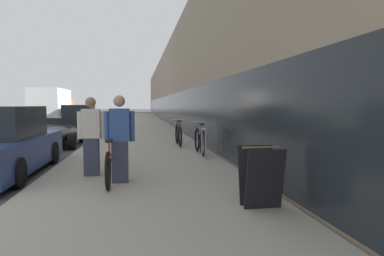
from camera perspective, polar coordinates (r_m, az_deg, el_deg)
The scene contains 12 objects.
sidewalk_slab at distance 26.09m, azimuth -8.55°, elevation 0.47°, with size 4.33×70.00×0.11m.
storefront_facade at distance 34.86m, azimuth 3.33°, elevation 6.62°, with size 10.01×70.00×6.51m.
tandem_bicycle at distance 7.15m, azimuth -13.18°, elevation -5.32°, with size 0.52×2.59×0.87m.
person_rider at distance 6.75m, azimuth -11.95°, elevation -1.79°, with size 0.57×0.22×1.69m.
person_bystander at distance 7.56m, azimuth -16.44°, elevation -1.33°, with size 0.57×0.22×1.67m.
bike_rack_hoop at distance 9.64m, azimuth 2.00°, elevation -2.00°, with size 0.05×0.60×0.84m.
cruiser_bike_nearest at distance 10.48m, azimuth 1.32°, elevation -2.12°, with size 0.52×1.75×0.97m.
cruiser_bike_middle at distance 12.62m, azimuth -2.27°, elevation -1.12°, with size 0.52×1.77×0.95m.
sandwich_board_sign at distance 5.19m, azimuth 11.36°, elevation -7.93°, with size 0.56×0.56×0.90m.
vintage_roadster_curbside at distance 14.22m, azimuth -21.66°, elevation -0.96°, with size 1.79×4.00×1.08m.
parked_sedan_far at distance 19.73m, azimuth -18.26°, elevation 1.13°, with size 1.78×4.18×1.59m.
moving_truck at distance 33.51m, azimuth -22.25°, elevation 3.48°, with size 2.56×7.53×2.99m.
Camera 1 is at (5.58, -5.04, 1.62)m, focal length 32.00 mm.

